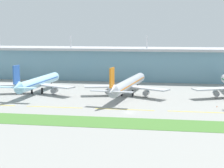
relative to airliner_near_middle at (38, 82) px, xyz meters
The scene contains 9 objects.
ground_plane 72.33m from the airliner_near_middle, 35.77° to the right, with size 600.00×600.00×0.00m, color gray.
terminal_building 91.31m from the airliner_near_middle, 50.11° to the left, with size 288.00×34.00×32.45m.
airliner_near_middle is the anchor object (origin of this frame).
airliner_center 52.59m from the airliner_near_middle, ahead, with size 48.40×71.71×18.90m.
taxiway_stripe_mid_west 42.48m from the airliner_near_middle, 59.27° to the right, with size 28.00×0.70×0.04m, color yellow.
taxiway_stripe_centre 66.48m from the airliner_near_middle, 33.05° to the right, with size 28.00×0.70×0.04m, color yellow.
taxiway_stripe_mid_east 96.68m from the airliner_near_middle, 21.97° to the right, with size 28.00×0.70×0.04m, color yellow.
grass_verge 85.15m from the airliner_near_middle, 46.49° to the right, with size 300.00×18.00×0.10m, color #477A33.
safety_cone_nose_front 101.62m from the airliner_near_middle, 13.29° to the right, with size 0.56×0.56×0.70m, color orange.
Camera 1 is at (19.29, -166.28, 37.47)m, focal length 60.98 mm.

